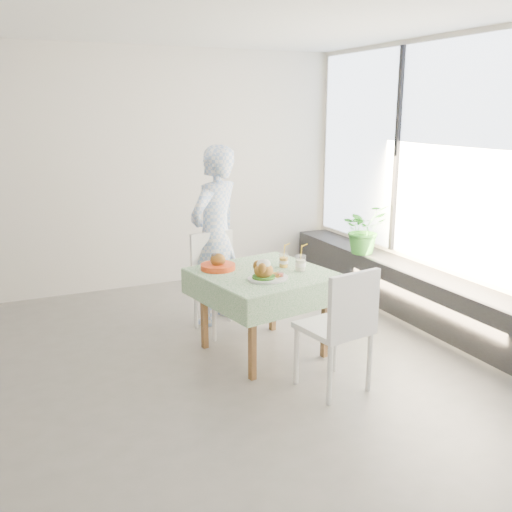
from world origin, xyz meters
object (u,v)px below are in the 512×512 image
juice_cup_orange (284,261)px  chair_near (334,352)px  cafe_table (264,303)px  chair_far (221,301)px  main_dish (266,273)px  diner (215,236)px  potted_plant (364,229)px

juice_cup_orange → chair_near: bearing=-91.3°
cafe_table → juice_cup_orange: juice_cup_orange is taller
cafe_table → chair_far: chair_far is taller
chair_near → chair_far: bearing=103.3°
cafe_table → chair_near: 0.87m
cafe_table → main_dish: (-0.09, -0.22, 0.34)m
diner → main_dish: size_ratio=5.12×
chair_far → juice_cup_orange: juice_cup_orange is taller
chair_far → chair_near: bearing=-76.7°
cafe_table → diner: diner is taller
juice_cup_orange → main_dish: bearing=-137.6°
chair_near → potted_plant: 2.42m
main_dish → potted_plant: potted_plant is taller
diner → main_dish: bearing=58.5°
cafe_table → chair_near: chair_near is taller
chair_near → juice_cup_orange: juice_cup_orange is taller
main_dish → chair_far: bearing=93.9°
chair_far → diner: size_ratio=0.53×
chair_far → juice_cup_orange: 0.86m
chair_near → potted_plant: bearing=50.2°
chair_far → diner: bearing=80.2°
chair_far → main_dish: 1.01m
diner → juice_cup_orange: diner is taller
cafe_table → potted_plant: 2.02m
chair_far → main_dish: bearing=-86.1°
cafe_table → juice_cup_orange: (0.23, 0.07, 0.34)m
main_dish → cafe_table: bearing=68.7°
potted_plant → cafe_table: bearing=-150.1°
chair_far → diner: (0.05, 0.26, 0.59)m
main_dish → diner: bearing=90.7°
main_dish → potted_plant: (1.81, 1.21, -0.02)m
cafe_table → potted_plant: potted_plant is taller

